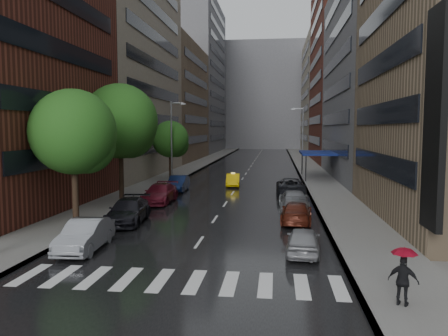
{
  "coord_description": "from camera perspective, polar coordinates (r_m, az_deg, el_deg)",
  "views": [
    {
      "loc": [
        4.06,
        -18.61,
        6.08
      ],
      "look_at": [
        0.0,
        15.19,
        3.0
      ],
      "focal_mm": 35.0,
      "sensor_mm": 36.0,
      "label": 1
    }
  ],
  "objects": [
    {
      "name": "parked_cars_right",
      "position": [
        33.44,
        9.08,
        -4.1
      ],
      "size": [
        2.65,
        24.39,
        1.53
      ],
      "color": "gray",
      "rests_on": "ground"
    },
    {
      "name": "ground",
      "position": [
        19.99,
        -5.33,
        -12.55
      ],
      "size": [
        220.0,
        220.0,
        0.0
      ],
      "primitive_type": "plane",
      "color": "gray",
      "rests_on": "ground"
    },
    {
      "name": "street_lamp_left",
      "position": [
        50.03,
        -6.78,
        3.77
      ],
      "size": [
        1.74,
        0.22,
        9.0
      ],
      "color": "gray",
      "rests_on": "sidewalk_left"
    },
    {
      "name": "road",
      "position": [
        69.0,
        3.45,
        0.11
      ],
      "size": [
        14.0,
        140.0,
        0.01
      ],
      "primitive_type": "cube",
      "color": "black",
      "rests_on": "ground"
    },
    {
      "name": "taxi",
      "position": [
        46.17,
        1.19,
        -1.58
      ],
      "size": [
        1.65,
        4.05,
        1.31
      ],
      "primitive_type": "imported",
      "rotation": [
        0.0,
        0.0,
        0.07
      ],
      "color": "#DCB60B",
      "rests_on": "ground"
    },
    {
      "name": "parked_cars_left",
      "position": [
        32.49,
        -10.2,
        -4.31
      ],
      "size": [
        2.64,
        25.59,
        1.56
      ],
      "color": "gray",
      "rests_on": "ground"
    },
    {
      "name": "street_lamp_right",
      "position": [
        63.72,
        10.17,
        4.02
      ],
      "size": [
        1.74,
        0.22,
        9.0
      ],
      "color": "gray",
      "rests_on": "sidewalk_right"
    },
    {
      "name": "tree_far",
      "position": [
        52.84,
        -7.03,
        3.74
      ],
      "size": [
        4.41,
        4.41,
        7.03
      ],
      "color": "#382619",
      "rests_on": "ground"
    },
    {
      "name": "sidewalk_left",
      "position": [
        70.1,
        -3.91,
        0.24
      ],
      "size": [
        4.0,
        140.0,
        0.15
      ],
      "primitive_type": "cube",
      "color": "gray",
      "rests_on": "ground"
    },
    {
      "name": "tree_mid",
      "position": [
        36.69,
        -13.41,
        5.94
      ],
      "size": [
        6.1,
        6.1,
        9.73
      ],
      "color": "#382619",
      "rests_on": "ground"
    },
    {
      "name": "sidewalk_right",
      "position": [
        69.05,
        10.93,
        0.08
      ],
      "size": [
        4.0,
        140.0,
        0.15
      ],
      "primitive_type": "cube",
      "color": "gray",
      "rests_on": "ground"
    },
    {
      "name": "crosswalk",
      "position": [
        18.1,
        -6.07,
        -14.44
      ],
      "size": [
        13.15,
        2.8,
        0.01
      ],
      "color": "silver",
      "rests_on": "ground"
    },
    {
      "name": "buildings_right",
      "position": [
        76.62,
        15.34,
        11.7
      ],
      "size": [
        8.05,
        109.1,
        36.0
      ],
      "color": "#937A5B",
      "rests_on": "ground"
    },
    {
      "name": "tree_near",
      "position": [
        29.02,
        -19.07,
        4.46
      ],
      "size": [
        5.37,
        5.37,
        8.56
      ],
      "color": "#382619",
      "rests_on": "ground"
    },
    {
      "name": "awning",
      "position": [
        53.91,
        12.09,
        1.92
      ],
      "size": [
        4.0,
        8.0,
        3.12
      ],
      "color": "navy",
      "rests_on": "sidewalk_right"
    },
    {
      "name": "buildings_left",
      "position": [
        80.32,
        -7.09,
        12.21
      ],
      "size": [
        8.0,
        108.0,
        38.0
      ],
      "color": "maroon",
      "rests_on": "ground"
    },
    {
      "name": "ped_red_umbrella",
      "position": [
        16.13,
        22.42,
        -12.36
      ],
      "size": [
        1.07,
        0.82,
        2.01
      ],
      "color": "black",
      "rests_on": "sidewalk_right"
    },
    {
      "name": "building_far",
      "position": [
        137.03,
        5.21,
        9.3
      ],
      "size": [
        40.0,
        14.0,
        32.0
      ],
      "primitive_type": "cube",
      "color": "slate",
      "rests_on": "ground"
    }
  ]
}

